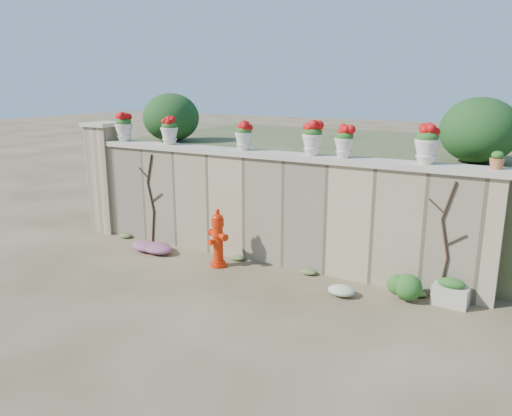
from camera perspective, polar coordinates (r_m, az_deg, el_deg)
The scene contains 21 objects.
ground at distance 8.27m, azimuth -4.70°, elevation -9.68°, with size 80.00×80.00×0.00m, color #4E4027.
stone_wall at distance 9.40m, azimuth 1.34°, elevation -0.23°, with size 8.00×0.40×2.00m, color tan.
wall_cap at distance 9.20m, azimuth 1.38°, elevation 6.12°, with size 8.10×0.52×0.10m, color #BEB2A0.
gate_pillar at distance 11.84m, azimuth -16.67°, elevation 3.44°, with size 0.72×0.72×2.48m.
raised_fill at distance 12.25m, azimuth 8.46°, elevation 3.00°, with size 9.00×6.00×2.00m, color #384C23.
back_shrub_left at distance 11.92m, azimuth -9.68°, elevation 10.17°, with size 1.30×1.30×1.10m, color #143814.
back_shrub_right at distance 9.30m, azimuth 24.16°, elevation 8.10°, with size 1.30×1.30×1.10m, color #143814.
vine_left at distance 10.72m, azimuth -11.91°, elevation 1.22°, with size 0.60×0.04×1.91m.
vine_right at distance 8.22m, azimuth 20.84°, elevation -3.36°, with size 0.60×0.04×1.91m.
fire_hydrant at distance 9.24m, azimuth -4.38°, elevation -3.42°, with size 0.47×0.34×1.10m.
planter_box at distance 8.31m, azimuth 21.36°, elevation -9.01°, with size 0.54×0.34×0.44m.
green_shrub at distance 8.22m, azimuth 16.36°, elevation -8.35°, with size 0.56×0.51×0.53m, color #1E5119.
magenta_clump at distance 10.33m, azimuth -11.35°, elevation -4.30°, with size 0.86×0.57×0.23m, color #B62499.
white_flowers at distance 8.23m, azimuth 9.95°, elevation -9.17°, with size 0.57×0.46×0.21m, color white.
urn_pot_0 at distance 11.26m, azimuth -14.87°, elevation 8.89°, with size 0.38×0.38×0.60m.
urn_pot_1 at distance 10.43m, azimuth -9.88°, elevation 8.67°, with size 0.36×0.36×0.56m.
urn_pot_2 at distance 9.41m, azimuth -1.39°, elevation 8.22°, with size 0.34×0.34×0.53m.
urn_pot_3 at distance 8.78m, azimuth 6.51°, elevation 7.88°, with size 0.37×0.37×0.59m.
urn_pot_4 at distance 8.57m, azimuth 10.08°, elevation 7.42°, with size 0.34×0.34×0.53m.
urn_pot_5 at distance 8.22m, azimuth 18.98°, elevation 6.89°, with size 0.39×0.39×0.61m.
terracotta_pot at distance 8.12m, azimuth 25.84°, elevation 4.85°, with size 0.21×0.21×0.26m.
Camera 1 is at (4.30, -6.23, 3.33)m, focal length 35.00 mm.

